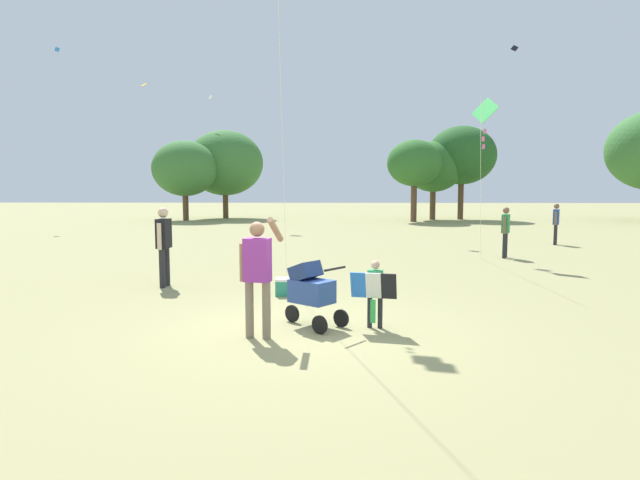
{
  "coord_description": "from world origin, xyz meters",
  "views": [
    {
      "loc": [
        0.58,
        -8.09,
        2.21
      ],
      "look_at": [
        0.38,
        0.94,
        1.3
      ],
      "focal_mm": 30.73,
      "sensor_mm": 36.0,
      "label": 1
    }
  ],
  "objects_px": {
    "kite_orange_delta": "(485,116)",
    "person_red_shirt": "(556,221)",
    "child_with_butterfly_kite": "(375,288)",
    "cooler_box": "(287,287)",
    "person_adult_flyer": "(258,268)",
    "person_sitting_far": "(506,228)",
    "person_couple_left": "(164,240)",
    "stroller": "(311,288)"
  },
  "relations": [
    {
      "from": "kite_orange_delta",
      "to": "cooler_box",
      "type": "xyz_separation_m",
      "value": [
        -5.35,
        -5.5,
        -4.04
      ]
    },
    {
      "from": "child_with_butterfly_kite",
      "to": "person_red_shirt",
      "type": "relative_size",
      "value": 0.69
    },
    {
      "from": "person_couple_left",
      "to": "cooler_box",
      "type": "bearing_deg",
      "value": -17.83
    },
    {
      "from": "child_with_butterfly_kite",
      "to": "kite_orange_delta",
      "type": "relative_size",
      "value": 0.22
    },
    {
      "from": "stroller",
      "to": "cooler_box",
      "type": "height_order",
      "value": "stroller"
    },
    {
      "from": "kite_orange_delta",
      "to": "person_sitting_far",
      "type": "bearing_deg",
      "value": 21.31
    },
    {
      "from": "cooler_box",
      "to": "person_couple_left",
      "type": "bearing_deg",
      "value": 162.17
    },
    {
      "from": "child_with_butterfly_kite",
      "to": "person_red_shirt",
      "type": "bearing_deg",
      "value": 57.73
    },
    {
      "from": "person_sitting_far",
      "to": "person_couple_left",
      "type": "distance_m",
      "value": 10.18
    },
    {
      "from": "person_sitting_far",
      "to": "child_with_butterfly_kite",
      "type": "bearing_deg",
      "value": -118.9
    },
    {
      "from": "child_with_butterfly_kite",
      "to": "kite_orange_delta",
      "type": "bearing_deg",
      "value": 64.71
    },
    {
      "from": "person_adult_flyer",
      "to": "person_red_shirt",
      "type": "xyz_separation_m",
      "value": [
        9.35,
        12.65,
        -0.12
      ]
    },
    {
      "from": "person_adult_flyer",
      "to": "person_red_shirt",
      "type": "height_order",
      "value": "person_adult_flyer"
    },
    {
      "from": "kite_orange_delta",
      "to": "person_sitting_far",
      "type": "xyz_separation_m",
      "value": [
        0.81,
        0.32,
        -3.31
      ]
    },
    {
      "from": "person_couple_left",
      "to": "cooler_box",
      "type": "distance_m",
      "value": 3.0
    },
    {
      "from": "child_with_butterfly_kite",
      "to": "stroller",
      "type": "xyz_separation_m",
      "value": [
        -0.99,
        0.11,
        -0.02
      ]
    },
    {
      "from": "stroller",
      "to": "person_couple_left",
      "type": "height_order",
      "value": "person_couple_left"
    },
    {
      "from": "person_sitting_far",
      "to": "cooler_box",
      "type": "distance_m",
      "value": 8.5
    },
    {
      "from": "kite_orange_delta",
      "to": "person_sitting_far",
      "type": "distance_m",
      "value": 3.42
    },
    {
      "from": "person_red_shirt",
      "to": "person_sitting_far",
      "type": "xyz_separation_m",
      "value": [
        -3.03,
        -3.75,
        0.01
      ]
    },
    {
      "from": "child_with_butterfly_kite",
      "to": "person_adult_flyer",
      "type": "bearing_deg",
      "value": -161.59
    },
    {
      "from": "stroller",
      "to": "person_couple_left",
      "type": "bearing_deg",
      "value": 135.24
    },
    {
      "from": "child_with_butterfly_kite",
      "to": "person_adult_flyer",
      "type": "relative_size",
      "value": 0.6
    },
    {
      "from": "person_couple_left",
      "to": "person_red_shirt",
      "type": "bearing_deg",
      "value": 36.07
    },
    {
      "from": "child_with_butterfly_kite",
      "to": "person_adult_flyer",
      "type": "xyz_separation_m",
      "value": [
        -1.72,
        -0.57,
        0.39
      ]
    },
    {
      "from": "stroller",
      "to": "person_sitting_far",
      "type": "height_order",
      "value": "person_sitting_far"
    },
    {
      "from": "kite_orange_delta",
      "to": "person_sitting_far",
      "type": "relative_size",
      "value": 3.11
    },
    {
      "from": "person_adult_flyer",
      "to": "person_couple_left",
      "type": "xyz_separation_m",
      "value": [
        -2.58,
        3.97,
        -0.0
      ]
    },
    {
      "from": "child_with_butterfly_kite",
      "to": "person_sitting_far",
      "type": "distance_m",
      "value": 9.51
    },
    {
      "from": "person_adult_flyer",
      "to": "person_red_shirt",
      "type": "bearing_deg",
      "value": 53.53
    },
    {
      "from": "child_with_butterfly_kite",
      "to": "kite_orange_delta",
      "type": "distance_m",
      "value": 9.56
    },
    {
      "from": "kite_orange_delta",
      "to": "person_red_shirt",
      "type": "distance_m",
      "value": 6.51
    },
    {
      "from": "person_sitting_far",
      "to": "person_couple_left",
      "type": "relative_size",
      "value": 0.89
    },
    {
      "from": "person_red_shirt",
      "to": "cooler_box",
      "type": "height_order",
      "value": "person_red_shirt"
    },
    {
      "from": "child_with_butterfly_kite",
      "to": "cooler_box",
      "type": "xyz_separation_m",
      "value": [
        -1.56,
        2.51,
        -0.45
      ]
    },
    {
      "from": "child_with_butterfly_kite",
      "to": "person_couple_left",
      "type": "distance_m",
      "value": 5.49
    },
    {
      "from": "kite_orange_delta",
      "to": "stroller",
      "type": "bearing_deg",
      "value": -121.15
    },
    {
      "from": "kite_orange_delta",
      "to": "person_red_shirt",
      "type": "relative_size",
      "value": 3.14
    },
    {
      "from": "person_adult_flyer",
      "to": "kite_orange_delta",
      "type": "height_order",
      "value": "kite_orange_delta"
    },
    {
      "from": "cooler_box",
      "to": "person_red_shirt",
      "type": "bearing_deg",
      "value": 46.16
    },
    {
      "from": "stroller",
      "to": "cooler_box",
      "type": "relative_size",
      "value": 2.3
    },
    {
      "from": "kite_orange_delta",
      "to": "cooler_box",
      "type": "relative_size",
      "value": 10.7
    }
  ]
}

